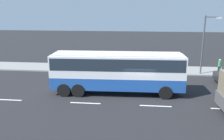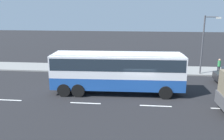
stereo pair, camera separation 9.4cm
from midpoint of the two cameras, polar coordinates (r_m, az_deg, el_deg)
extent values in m
plane|color=black|center=(20.92, 6.42, -5.80)|extent=(120.00, 120.00, 0.00)
cube|color=gray|center=(29.15, 6.42, 0.13)|extent=(80.00, 4.00, 0.15)
cube|color=white|center=(21.38, -23.35, -6.47)|extent=(2.40, 0.16, 0.01)
cube|color=white|center=(19.11, -6.19, -7.76)|extent=(2.40, 0.16, 0.01)
cube|color=white|center=(18.76, 10.38, -8.35)|extent=(2.40, 0.16, 0.01)
cube|color=#1E4C9E|center=(20.85, 1.34, -2.70)|extent=(11.25, 2.81, 1.02)
cube|color=silver|center=(20.48, 1.37, 1.11)|extent=(11.25, 2.81, 1.82)
cube|color=#1E2833|center=(20.42, 1.37, 1.82)|extent=(11.02, 2.83, 1.00)
cube|color=#1E2833|center=(20.94, 16.67, 1.05)|extent=(0.20, 2.22, 1.46)
cube|color=silver|center=(20.28, 1.38, 3.78)|extent=(10.79, 2.65, 0.12)
cylinder|color=black|center=(22.29, 11.78, -3.26)|extent=(1.11, 0.34, 1.10)
cylinder|color=black|center=(20.12, 12.62, -5.23)|extent=(1.11, 0.34, 1.10)
cylinder|color=black|center=(22.46, -6.66, -2.91)|extent=(1.11, 0.34, 1.10)
cylinder|color=black|center=(20.32, -7.86, -4.82)|extent=(1.11, 0.34, 1.10)
cylinder|color=black|center=(22.72, -9.64, -2.82)|extent=(1.11, 0.34, 1.10)
cylinder|color=black|center=(20.59, -11.14, -4.69)|extent=(1.11, 0.34, 1.10)
cylinder|color=black|center=(26.95, 24.02, -1.67)|extent=(0.64, 0.20, 0.64)
cylinder|color=black|center=(29.24, 23.86, 0.01)|extent=(0.14, 0.14, 0.82)
cylinder|color=black|center=(29.22, 24.16, -0.03)|extent=(0.14, 0.14, 0.82)
cylinder|color=#338C4C|center=(29.08, 24.15, 1.36)|extent=(0.32, 0.32, 0.62)
sphere|color=tan|center=(29.00, 24.24, 2.17)|extent=(0.22, 0.22, 0.22)
cylinder|color=#47474C|center=(28.02, 20.73, 5.47)|extent=(0.16, 0.16, 6.31)
cylinder|color=#47474C|center=(27.95, 22.67, 11.48)|extent=(1.38, 0.10, 0.10)
cube|color=silver|center=(28.15, 24.03, 11.16)|extent=(0.50, 0.24, 0.16)
camera|label=1|loc=(0.05, 90.13, -0.03)|focal=38.75mm
camera|label=2|loc=(0.05, -89.87, 0.03)|focal=38.75mm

